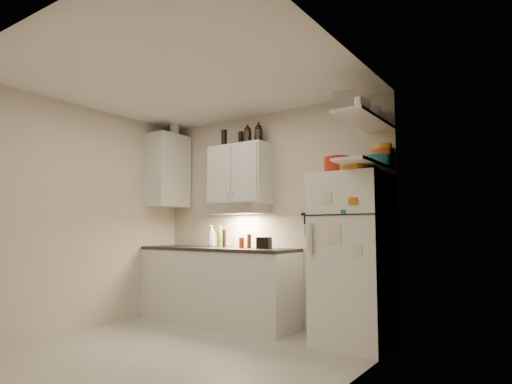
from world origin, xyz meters
The scene contains 36 objects.
floor centered at (0.00, 0.00, -0.01)m, with size 3.20×3.00×0.02m, color #B3B0A6.
ceiling centered at (0.00, 0.00, 2.61)m, with size 3.20×3.00×0.02m, color white.
back_wall centered at (0.00, 1.51, 1.30)m, with size 3.20×0.02×2.60m, color beige.
left_wall centered at (-1.61, 0.00, 1.30)m, with size 0.02×3.00×2.60m, color beige.
right_wall centered at (1.61, 0.00, 1.30)m, with size 0.02×3.00×2.60m, color beige.
base_cabinet centered at (-0.55, 1.20, 0.44)m, with size 2.10×0.60×0.88m, color silver.
countertop centered at (-0.55, 1.20, 0.90)m, with size 2.10×0.62×0.04m, color #272321.
upper_cabinet centered at (-0.30, 1.33, 1.83)m, with size 0.80×0.33×0.75m, color silver.
side_cabinet centered at (-1.44, 1.20, 1.95)m, with size 0.33×0.55×1.00m, color silver.
range_hood centered at (-0.30, 1.27, 1.39)m, with size 0.76×0.46×0.12m, color silver.
fridge centered at (1.25, 1.16, 0.85)m, with size 0.70×0.68×1.70m, color white.
shelf_hi centered at (1.45, 1.02, 2.20)m, with size 0.30×0.95×0.03m, color silver.
shelf_lo centered at (1.45, 1.02, 1.76)m, with size 0.30×0.95×0.03m, color silver.
knife_strip centered at (0.70, 1.49, 1.32)m, with size 0.42×0.02×0.03m, color black.
dutch_oven centered at (1.16, 1.03, 1.78)m, with size 0.28×0.28×0.16m, color #A42213.
book_stack centered at (1.40, 0.93, 1.74)m, with size 0.21×0.26×0.09m, color #B76616.
spice_jar centered at (1.25, 1.16, 1.75)m, with size 0.05×0.05×0.09m, color silver.
stock_pot centered at (1.39, 1.32, 2.31)m, with size 0.26×0.26×0.18m, color silver.
tin_a centered at (1.40, 0.97, 2.31)m, with size 0.18×0.16×0.18m, color #AAAAAD.
tin_b centered at (1.38, 0.70, 2.30)m, with size 0.18×0.18×0.18m, color #AAAAAD.
bowl_teal centered at (1.48, 1.34, 1.83)m, with size 0.29×0.29×0.11m, color #165F7B.
bowl_orange centered at (1.51, 1.37, 1.92)m, with size 0.23×0.23×0.07m, color #CE5213.
bowl_yellow centered at (1.51, 1.37, 1.99)m, with size 0.18×0.18×0.06m, color orange.
plates centered at (1.41, 1.06, 1.80)m, with size 0.21×0.21×0.05m, color #165F7B.
growler_a centered at (-0.16, 1.31, 2.31)m, with size 0.10×0.10×0.23m, color black, non-canonical shape.
growler_b centered at (-0.04, 1.37, 2.32)m, with size 0.10×0.10×0.24m, color black, non-canonical shape.
thermos_a centered at (-0.34, 1.41, 2.30)m, with size 0.07×0.07×0.19m, color black.
thermos_b centered at (-0.51, 1.28, 2.31)m, with size 0.07×0.07×0.22m, color black.
side_jar centered at (-1.36, 1.23, 2.54)m, with size 0.13×0.13×0.17m, color silver.
soap_bottle centered at (-0.71, 1.28, 1.07)m, with size 0.12×0.12×0.31m, color silver.
pepper_mill centered at (-0.09, 1.24, 1.00)m, with size 0.05×0.05×0.17m, color #582C1A.
oil_bottle centered at (-0.56, 1.26, 1.05)m, with size 0.05×0.05×0.27m, color #435A16.
vinegar_bottle centered at (-0.44, 1.20, 1.03)m, with size 0.05×0.05×0.22m, color black.
clear_bottle centered at (-0.37, 1.36, 1.02)m, with size 0.07×0.07×0.20m, color silver.
red_jar centered at (-0.18, 1.21, 0.98)m, with size 0.06×0.06×0.13m, color #A42213.
caddy centered at (0.14, 1.22, 0.99)m, with size 0.16×0.11×0.13m, color black.
Camera 1 is at (2.91, -2.92, 1.14)m, focal length 30.00 mm.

